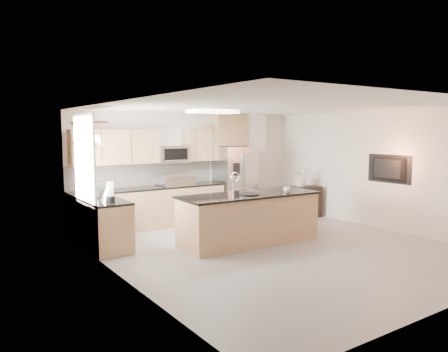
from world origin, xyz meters
TOP-DOWN VIEW (x-y plane):
  - floor at (0.00, 0.00)m, footprint 6.50×6.50m
  - ceiling at (0.00, 0.00)m, footprint 6.00×6.50m
  - wall_back at (0.00, 3.25)m, footprint 6.00×0.02m
  - wall_left at (-3.00, 0.00)m, footprint 0.02×6.50m
  - wall_right at (3.00, 0.00)m, footprint 0.02×6.50m
  - back_counter at (-1.23, 2.93)m, footprint 3.55×0.66m
  - left_counter at (-2.67, 1.85)m, footprint 0.66×1.50m
  - range at (-0.60, 2.92)m, footprint 0.76×0.64m
  - upper_cabinets at (-1.30, 3.09)m, footprint 3.50×0.33m
  - microwave at (-0.60, 3.04)m, footprint 0.76×0.40m
  - refrigerator at (1.06, 2.87)m, footprint 0.92×0.78m
  - partition_column at (1.82, 3.10)m, footprint 0.60×0.30m
  - window at (-2.98, 1.85)m, footprint 0.04×1.15m
  - shelf_lower at (-2.85, 1.95)m, footprint 0.30×1.20m
  - shelf_upper at (-2.85, 1.95)m, footprint 0.30×1.20m
  - ceiling_fixture at (-0.40, 1.60)m, footprint 1.00×0.50m
  - island at (-0.19, 0.64)m, footprint 2.83×1.12m
  - credenza at (2.42, 1.88)m, footprint 1.04×0.60m
  - cup at (0.53, 0.36)m, footprint 0.14×0.14m
  - platter at (-0.27, 0.54)m, footprint 0.50×0.50m
  - blender at (-2.67, 1.40)m, footprint 0.16×0.16m
  - kettle at (-2.62, 1.72)m, footprint 0.21×0.21m
  - coffee_maker at (-2.69, 2.08)m, footprint 0.22×0.24m
  - bowl at (-2.85, 2.29)m, footprint 0.42×0.42m
  - flower_vase at (2.43, 1.92)m, footprint 0.76×0.69m
  - television at (2.91, -0.20)m, footprint 0.14×1.08m

SIDE VIEW (x-z plane):
  - floor at x=0.00m, z-range 0.00..0.00m
  - credenza at x=2.42m, z-range 0.00..0.78m
  - left_counter at x=-2.67m, z-range 0.00..0.92m
  - back_counter at x=-1.23m, z-range -0.25..1.19m
  - range at x=-0.60m, z-range -0.10..1.04m
  - island at x=-0.19m, z-range -0.21..1.18m
  - refrigerator at x=1.06m, z-range 0.00..1.78m
  - platter at x=-0.27m, z-range 0.96..0.98m
  - cup at x=0.53m, z-range 0.96..1.07m
  - kettle at x=-2.62m, z-range 0.91..1.16m
  - coffee_maker at x=-2.69m, z-range 0.91..1.22m
  - blender at x=-2.67m, z-range 0.90..1.26m
  - flower_vase at x=2.43m, z-range 0.78..1.52m
  - wall_back at x=0.00m, z-range 0.00..2.60m
  - wall_left at x=-3.00m, z-range 0.00..2.60m
  - wall_right at x=3.00m, z-range 0.00..2.60m
  - partition_column at x=1.82m, z-range 0.00..2.60m
  - television at x=2.91m, z-range 1.04..1.66m
  - microwave at x=-0.60m, z-range 1.43..1.83m
  - window at x=-2.98m, z-range 0.83..2.47m
  - upper_cabinets at x=-1.30m, z-range 1.45..2.20m
  - shelf_lower at x=-2.85m, z-range 1.93..1.97m
  - shelf_upper at x=-2.85m, z-range 2.30..2.34m
  - bowl at x=-2.85m, z-range 2.34..2.42m
  - ceiling_fixture at x=-0.40m, z-range 2.53..2.59m
  - ceiling at x=0.00m, z-range 2.59..2.61m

